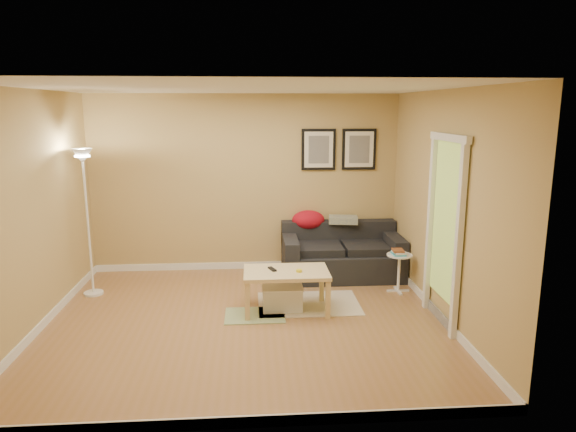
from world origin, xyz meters
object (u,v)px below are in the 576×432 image
(side_table, at_px, (399,273))
(floor_lamp, at_px, (88,227))
(storage_bin, at_px, (282,297))
(sofa, at_px, (342,251))
(book_stack, at_px, (398,252))
(coffee_table, at_px, (286,291))

(side_table, relative_size, floor_lamp, 0.27)
(storage_bin, bearing_deg, sofa, 51.75)
(sofa, bearing_deg, book_stack, -47.84)
(coffee_table, relative_size, floor_lamp, 0.53)
(floor_lamp, bearing_deg, coffee_table, -16.47)
(sofa, bearing_deg, floor_lamp, -171.60)
(sofa, height_order, floor_lamp, floor_lamp)
(side_table, bearing_deg, storage_bin, -162.42)
(floor_lamp, bearing_deg, sofa, 8.40)
(storage_bin, distance_m, side_table, 1.66)
(coffee_table, height_order, floor_lamp, floor_lamp)
(sofa, height_order, storage_bin, sofa)
(storage_bin, bearing_deg, floor_lamp, 164.26)
(side_table, bearing_deg, coffee_table, -160.37)
(sofa, relative_size, floor_lamp, 0.89)
(sofa, xyz_separation_m, storage_bin, (-0.94, -1.19, -0.22))
(coffee_table, distance_m, side_table, 1.63)
(coffee_table, bearing_deg, book_stack, 9.76)
(side_table, distance_m, floor_lamp, 4.08)
(floor_lamp, bearing_deg, storage_bin, -15.74)
(coffee_table, bearing_deg, sofa, 44.10)
(coffee_table, bearing_deg, floor_lamp, 153.46)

